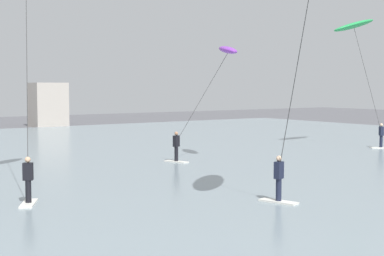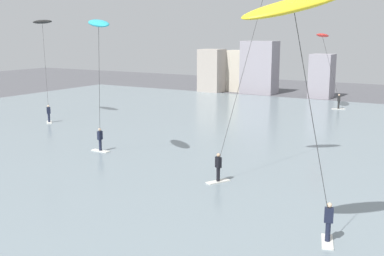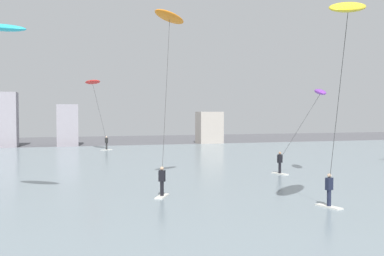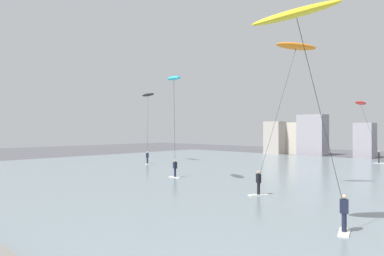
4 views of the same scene
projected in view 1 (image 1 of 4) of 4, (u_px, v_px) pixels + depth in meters
name	position (u px, v px, depth m)	size (l,w,h in m)	color
kitesurfer_green	(356.00, 33.00, 37.24)	(3.89, 3.03, 8.93)	silver
kitesurfer_purple	(220.00, 65.00, 29.95)	(3.81, 3.22, 6.44)	silver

